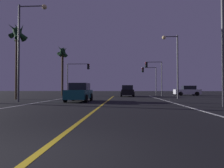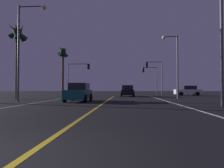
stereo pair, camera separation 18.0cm
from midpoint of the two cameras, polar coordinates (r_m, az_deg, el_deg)
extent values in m
plane|color=black|center=(3.75, -24.04, -19.43)|extent=(200.00, 200.00, 0.00)
cube|color=silver|center=(15.07, 19.00, -5.75)|extent=(0.16, 34.60, 0.01)
cube|color=silver|center=(16.25, -23.55, -5.39)|extent=(0.16, 34.60, 0.01)
cube|color=gold|center=(14.61, -3.13, -5.97)|extent=(0.16, 34.60, 0.01)
cylinder|color=black|center=(35.08, 19.09, -2.67)|extent=(0.68, 0.22, 0.68)
cylinder|color=black|center=(36.81, 18.33, -2.61)|extent=(0.68, 0.22, 0.68)
cylinder|color=black|center=(35.91, 23.24, -2.60)|extent=(0.68, 0.22, 0.68)
cylinder|color=black|center=(37.60, 22.31, -2.55)|extent=(0.68, 0.22, 0.68)
cube|color=silver|center=(36.32, 20.75, -2.10)|extent=(4.30, 1.80, 0.80)
cube|color=black|center=(36.39, 21.12, -0.97)|extent=(2.10, 1.60, 0.64)
cube|color=red|center=(36.44, 24.19, -1.91)|extent=(0.08, 0.24, 0.16)
cube|color=red|center=(37.56, 23.53, -1.90)|extent=(0.08, 0.24, 0.16)
cylinder|color=black|center=(31.39, 2.59, -2.90)|extent=(0.22, 0.68, 0.68)
cylinder|color=black|center=(31.41, 5.87, -2.90)|extent=(0.22, 0.68, 0.68)
cylinder|color=black|center=(28.69, 2.52, -3.05)|extent=(0.22, 0.68, 0.68)
cylinder|color=black|center=(28.72, 6.12, -3.04)|extent=(0.22, 0.68, 0.68)
cube|color=black|center=(30.03, 4.27, -2.36)|extent=(1.80, 4.30, 0.80)
cube|color=black|center=(29.78, 4.28, -0.98)|extent=(1.60, 2.10, 0.64)
cube|color=red|center=(27.92, 3.11, -2.23)|extent=(0.24, 0.08, 0.16)
cube|color=red|center=(27.95, 5.58, -2.22)|extent=(0.24, 0.08, 0.16)
cylinder|color=black|center=(16.95, -7.79, -4.18)|extent=(0.22, 0.68, 0.68)
cylinder|color=black|center=(17.39, -13.64, -4.09)|extent=(0.22, 0.68, 0.68)
cylinder|color=black|center=(19.60, -6.27, -3.81)|extent=(0.22, 0.68, 0.68)
cylinder|color=black|center=(19.98, -11.38, -3.74)|extent=(0.22, 0.68, 0.68)
cube|color=#145156|center=(18.45, -9.73, -2.95)|extent=(1.80, 4.30, 0.80)
cube|color=black|center=(18.68, -9.55, -0.73)|extent=(1.60, 2.10, 0.64)
cube|color=red|center=(20.38, -6.75, -2.53)|extent=(0.24, 0.08, 0.16)
cube|color=red|center=(20.62, -10.04, -2.51)|extent=(0.24, 0.08, 0.16)
cylinder|color=#4C4C51|center=(32.88, 14.01, 1.47)|extent=(0.14, 0.14, 5.57)
cylinder|color=#4C4C51|center=(32.93, 11.91, 6.24)|extent=(2.41, 0.10, 0.10)
cube|color=black|center=(32.71, 9.82, 5.48)|extent=(0.28, 0.36, 0.90)
sphere|color=red|center=(32.73, 9.53, 6.01)|extent=(0.20, 0.20, 0.20)
sphere|color=#3C2706|center=(32.70, 9.54, 5.48)|extent=(0.20, 0.20, 0.20)
sphere|color=#063816|center=(32.66, 9.54, 4.96)|extent=(0.20, 0.20, 0.20)
cylinder|color=#4C4C51|center=(33.64, -12.89, 1.21)|extent=(0.14, 0.14, 5.35)
cylinder|color=#4C4C51|center=(33.42, -9.99, 5.73)|extent=(3.47, 0.10, 0.10)
cube|color=black|center=(33.01, -7.05, 5.02)|extent=(0.28, 0.36, 0.90)
sphere|color=red|center=(33.02, -6.77, 5.54)|extent=(0.20, 0.20, 0.20)
sphere|color=#3C2706|center=(32.98, -6.77, 5.03)|extent=(0.20, 0.20, 0.20)
sphere|color=#063816|center=(32.95, -6.78, 4.51)|extent=(0.20, 0.20, 0.20)
cylinder|color=#4C4C51|center=(38.29, 12.48, 0.83)|extent=(0.14, 0.14, 5.27)
cylinder|color=#4C4C51|center=(38.30, 10.64, 4.70)|extent=(2.46, 0.10, 0.10)
cube|color=black|center=(38.12, 8.81, 4.04)|extent=(0.28, 0.36, 0.90)
sphere|color=red|center=(38.13, 8.57, 4.49)|extent=(0.20, 0.20, 0.20)
sphere|color=#3C2706|center=(38.10, 8.57, 4.04)|extent=(0.20, 0.20, 0.20)
sphere|color=#063816|center=(38.07, 8.57, 3.59)|extent=(0.20, 0.20, 0.20)
cylinder|color=#4C4C51|center=(14.55, 29.10, 8.95)|extent=(0.18, 0.18, 7.48)
cylinder|color=#4C4C51|center=(19.91, -25.58, 8.07)|extent=(0.18, 0.18, 8.79)
cylinder|color=#4C4C51|center=(20.52, -22.41, 20.07)|extent=(2.33, 0.10, 0.10)
sphere|color=#F9D88C|center=(20.03, -19.21, 20.28)|extent=(0.44, 0.44, 0.44)
cylinder|color=#4C4C51|center=(24.36, 18.23, 4.72)|extent=(0.18, 0.18, 7.47)
cylinder|color=#4C4C51|center=(24.81, 16.37, 13.01)|extent=(1.56, 0.10, 0.10)
sphere|color=#F9D88C|center=(24.63, 14.56, 12.87)|extent=(0.44, 0.44, 0.44)
cylinder|color=#473826|center=(24.45, -25.96, 4.64)|extent=(0.36, 0.36, 7.36)
sphere|color=#19381E|center=(25.15, -25.86, 13.58)|extent=(0.90, 0.90, 0.90)
cone|color=#19381E|center=(24.91, -25.36, 13.37)|extent=(1.02, 1.91, 1.88)
cone|color=#19381E|center=(25.26, -25.25, 13.16)|extent=(1.79, 1.42, 2.03)
cone|color=#19381E|center=(25.35, -26.29, 13.12)|extent=(1.14, 1.68, 1.50)
cone|color=#19381E|center=(25.02, -26.53, 13.32)|extent=(1.96, 1.79, 2.02)
cone|color=#19381E|center=(24.83, -25.89, 13.43)|extent=(2.18, 1.50, 1.93)
cylinder|color=#473826|center=(34.83, -14.27, 2.87)|extent=(0.36, 0.36, 7.46)
sphere|color=#19381E|center=(35.34, -14.23, 9.32)|extent=(0.90, 0.90, 0.90)
cone|color=#19381E|center=(35.26, -13.75, 9.10)|extent=(0.72, 1.72, 1.85)
cone|color=#19381E|center=(35.59, -14.06, 9.00)|extent=(1.66, 0.65, 1.80)
cone|color=#19381E|center=(35.57, -14.47, 9.01)|extent=(1.57, 1.61, 1.45)
cone|color=#19381E|center=(35.29, -14.72, 9.09)|extent=(1.09, 1.61, 1.75)
cone|color=#19381E|center=(35.02, -14.31, 9.17)|extent=(1.96, 0.85, 2.12)
camera|label=1|loc=(0.09, -86.71, -0.08)|focal=31.64mm
camera|label=2|loc=(0.09, 93.29, 0.08)|focal=31.64mm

